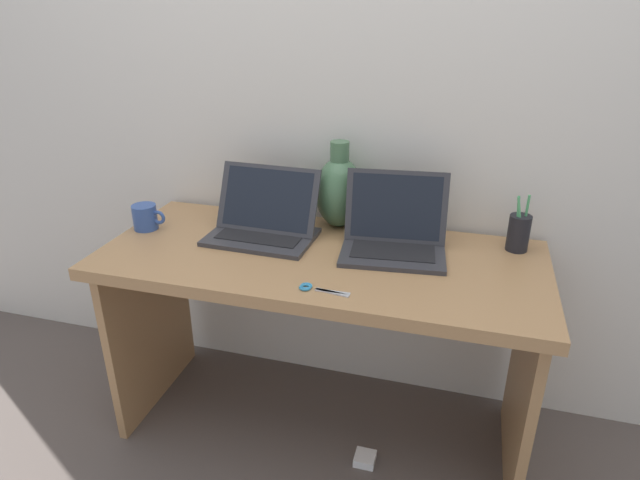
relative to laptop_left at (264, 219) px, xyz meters
The scene contains 10 objects.
ground_plane 0.80m from the laptop_left, 22.37° to the right, with size 6.00×6.00×0.00m, color #564C47.
back_wall 0.55m from the laptop_left, 48.66° to the left, with size 4.40×0.04×2.40m, color silver.
desk 0.32m from the laptop_left, 22.37° to the right, with size 1.41×0.61×0.71m.
laptop_left is the anchor object (origin of this frame).
laptop_right 0.44m from the laptop_left, ahead, with size 0.35×0.28×0.24m.
green_vase 0.28m from the laptop_left, 34.50° to the left, with size 0.16×0.16×0.31m.
coffee_mug 0.43m from the laptop_left, behind, with size 0.12×0.08×0.09m.
pen_cup 0.83m from the laptop_left, ahead, with size 0.07×0.07×0.19m.
scissors 0.42m from the laptop_left, 49.16° to the right, with size 0.15×0.04×0.01m.
power_brick 0.89m from the laptop_left, 27.54° to the right, with size 0.07×0.07×0.03m, color white.
Camera 1 is at (0.42, -1.49, 1.46)m, focal length 30.45 mm.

